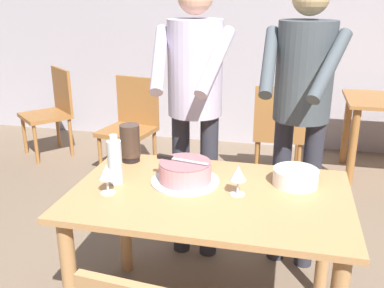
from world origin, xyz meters
TOP-DOWN VIEW (x-y plane):
  - back_wall at (0.00, 2.95)m, footprint 10.00×0.12m
  - main_dining_table at (0.00, 0.00)m, footprint 1.31×0.82m
  - cake_on_platter at (-0.14, 0.08)m, footprint 0.34×0.34m
  - cake_knife at (-0.21, 0.10)m, footprint 0.27×0.08m
  - plate_stack at (0.39, 0.18)m, footprint 0.22×0.22m
  - wine_glass_near at (-0.46, -0.12)m, footprint 0.08×0.08m
  - wine_glass_far at (0.13, 0.01)m, footprint 0.08×0.08m
  - water_bottle at (-0.47, -0.00)m, footprint 0.07×0.07m
  - hurricane_lamp at (-0.50, 0.30)m, footprint 0.11×0.11m
  - person_cutting_cake at (-0.21, 0.62)m, footprint 0.47×0.56m
  - person_standing_beside at (0.40, 0.65)m, footprint 0.46×0.57m
  - background_chair_0 at (-1.09, 1.81)m, footprint 0.52×0.52m
  - background_chair_1 at (-2.07, 2.10)m, footprint 0.62×0.62m
  - background_chair_2 at (0.26, 1.91)m, footprint 0.45×0.45m

SIDE VIEW (x-z plane):
  - background_chair_0 at x=-1.09m, z-range 0.04..0.94m
  - background_chair_1 at x=-2.07m, z-range 0.04..0.94m
  - background_chair_2 at x=0.26m, z-range 0.04..0.94m
  - main_dining_table at x=0.00m, z-range 0.25..1.00m
  - plate_stack at x=0.39m, z-range 0.75..0.83m
  - cake_on_platter at x=-0.14m, z-range 0.75..0.86m
  - wine_glass_near at x=-0.46m, z-range 0.78..0.92m
  - wine_glass_far at x=0.13m, z-range 0.78..0.92m
  - hurricane_lamp at x=-0.50m, z-range 0.75..0.96m
  - water_bottle at x=-0.47m, z-range 0.74..0.99m
  - cake_knife at x=-0.21m, z-range 0.86..0.88m
  - person_cutting_cake at x=-0.21m, z-range 0.22..1.94m
  - person_standing_beside at x=0.40m, z-range 0.22..1.94m
  - back_wall at x=0.00m, z-range 0.00..2.70m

